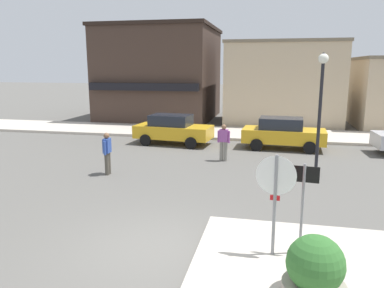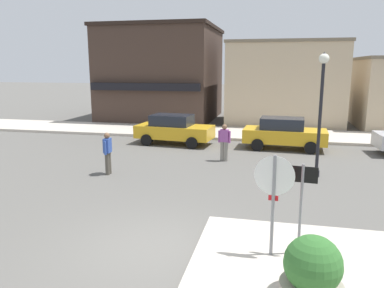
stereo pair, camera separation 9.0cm
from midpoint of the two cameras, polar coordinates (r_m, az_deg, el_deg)
ground_plane at (r=8.82m, az=-6.09°, el=-15.55°), size 160.00×160.00×0.00m
sidewalk_corner at (r=8.03m, az=23.86°, el=-18.89°), size 6.40×4.80×0.15m
kerb_far at (r=22.81m, az=5.57°, el=1.66°), size 80.00×4.00×0.15m
stop_sign at (r=7.88m, az=12.24°, el=-7.18°), size 0.82×0.11×2.30m
one_way_sign at (r=8.13m, az=16.21°, el=-8.18°), size 0.60×0.08×2.10m
planter at (r=7.11m, az=17.83°, el=-18.12°), size 1.10×1.10×1.23m
lamp_post at (r=14.29m, az=18.86°, el=6.78°), size 0.36×0.36×4.54m
parked_car_nearest at (r=19.76m, az=-3.06°, el=2.30°), size 4.15×2.18×1.56m
parked_car_second at (r=19.12m, az=13.55°, el=1.68°), size 4.09×2.05×1.56m
pedestrian_crossing_near at (r=14.48m, az=-12.97°, el=-1.22°), size 0.24×0.55×1.61m
pedestrian_crossing_far at (r=16.21m, az=4.68°, el=0.41°), size 0.56×0.26×1.61m
building_corner_shop at (r=29.85m, az=-4.78°, el=10.66°), size 8.35×9.00×7.01m
building_storefront_left_near at (r=27.65m, az=13.55°, el=8.98°), size 7.90×6.15×5.74m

